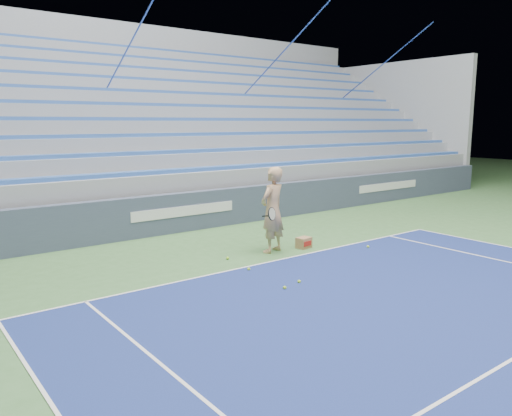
{
  "coord_description": "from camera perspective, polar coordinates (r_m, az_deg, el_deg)",
  "views": [
    {
      "loc": [
        -6.74,
        3.62,
        3.05
      ],
      "look_at": [
        -0.04,
        12.38,
        1.15
      ],
      "focal_mm": 35.0,
      "sensor_mm": 36.0,
      "label": 1
    }
  ],
  "objects": [
    {
      "name": "tennis_ball_1",
      "position": [
        10.46,
        -0.84,
        -6.99
      ],
      "size": [
        0.07,
        0.07,
        0.07
      ],
      "primitive_type": "sphere",
      "color": "#AFE52F",
      "rests_on": "ground"
    },
    {
      "name": "ball_box",
      "position": [
        12.33,
        5.49,
        -3.96
      ],
      "size": [
        0.39,
        0.32,
        0.26
      ],
      "color": "#966F48",
      "rests_on": "ground"
    },
    {
      "name": "sponsor_barrier",
      "position": [
        14.22,
        -8.44,
        -0.46
      ],
      "size": [
        30.0,
        0.32,
        1.1
      ],
      "color": "#3D475E",
      "rests_on": "ground"
    },
    {
      "name": "tennis_ball_2",
      "position": [
        9.7,
        4.95,
        -8.37
      ],
      "size": [
        0.07,
        0.07,
        0.07
      ],
      "primitive_type": "sphere",
      "color": "#AFE52F",
      "rests_on": "ground"
    },
    {
      "name": "tennis_ball_4",
      "position": [
        9.34,
        3.3,
        -9.08
      ],
      "size": [
        0.07,
        0.07,
        0.07
      ],
      "primitive_type": "sphere",
      "color": "#AFE52F",
      "rests_on": "ground"
    },
    {
      "name": "tennis_ball_3",
      "position": [
        12.59,
        12.68,
        -4.33
      ],
      "size": [
        0.07,
        0.07,
        0.07
      ],
      "primitive_type": "sphere",
      "color": "#AFE52F",
      "rests_on": "ground"
    },
    {
      "name": "tennis_player",
      "position": [
        11.72,
        1.89,
        -0.22
      ],
      "size": [
        1.03,
        0.96,
        2.03
      ],
      "color": "tan",
      "rests_on": "ground"
    },
    {
      "name": "tennis_ball_0",
      "position": [
        11.29,
        -3.26,
        -5.74
      ],
      "size": [
        0.07,
        0.07,
        0.07
      ],
      "primitive_type": "sphere",
      "color": "#AFE52F",
      "rests_on": "ground"
    },
    {
      "name": "bleachers",
      "position": [
        19.21,
        -16.98,
        7.29
      ],
      "size": [
        31.0,
        9.15,
        7.3
      ],
      "color": "#95989D",
      "rests_on": "ground"
    }
  ]
}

